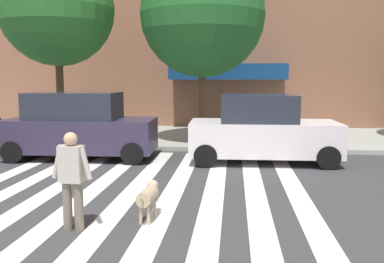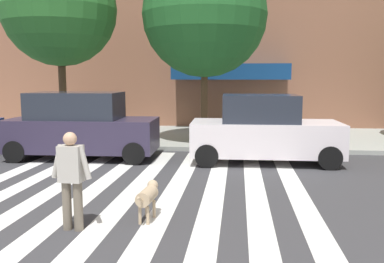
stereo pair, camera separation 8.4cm
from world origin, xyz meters
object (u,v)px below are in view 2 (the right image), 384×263
Objects in this scene: pedestrian_dog_walker at (71,175)px; street_tree_middle at (205,15)px; parked_car_third_in_line at (264,131)px; street_tree_nearest at (59,9)px; dog_on_leash at (148,196)px; parked_car_behind_first at (81,127)px.

street_tree_middle is at bearing 80.28° from pedestrian_dog_walker.
street_tree_middle is at bearing 126.33° from parked_car_third_in_line.
street_tree_nearest is 7.21× the size of dog_on_leash.
parked_car_third_in_line is 0.63× the size of street_tree_nearest.
street_tree_nearest is at bearing 122.12° from dog_on_leash.
pedestrian_dog_walker is (2.14, -5.87, -0.07)m from parked_car_behind_first.
parked_car_behind_first is 5.59m from parked_car_third_in_line.
parked_car_behind_first is 5.83m from street_tree_middle.
pedestrian_dog_walker is at bearing -120.44° from parked_car_third_in_line.
parked_car_third_in_line is at bearing -53.67° from street_tree_middle.
street_tree_nearest reaches higher than parked_car_behind_first.
pedestrian_dog_walker is at bearing -99.72° from street_tree_middle.
street_tree_nearest is 5.34m from street_tree_middle.
pedestrian_dog_walker is at bearing -151.49° from dog_on_leash.
parked_car_third_in_line is at bearing -20.21° from street_tree_nearest.
street_tree_middle is (3.61, 2.70, 3.70)m from parked_car_behind_first.
street_tree_middle is 9.48m from pedestrian_dog_walker.
street_tree_nearest is 10.23m from pedestrian_dog_walker.
parked_car_third_in_line is at bearing 59.56° from pedestrian_dog_walker.
dog_on_leash is at bearing -113.80° from parked_car_third_in_line.
pedestrian_dog_walker is 1.71× the size of dog_on_leash.
street_tree_middle is at bearing 87.57° from dog_on_leash.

